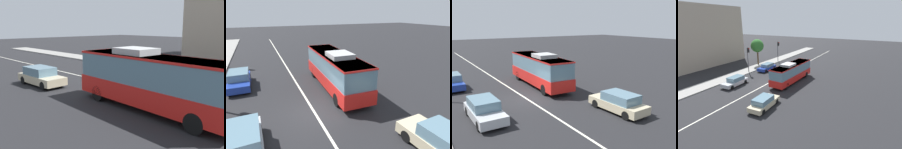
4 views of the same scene
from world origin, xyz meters
TOP-DOWN VIEW (x-y plane):
  - ground_plane at (0.00, 0.00)m, footprint 160.00×160.00m
  - sidewalk_kerb at (0.00, 8.34)m, footprint 80.00×3.24m
  - lane_centre_line at (0.00, 0.00)m, footprint 76.00×0.16m
  - transit_bus at (3.46, -3.05)m, footprint 10.09×2.91m
  - sedan_silver at (-2.64, 4.26)m, footprint 4.53×1.88m
  - sedan_beige at (-6.46, -4.50)m, footprint 4.57×1.99m

SIDE VIEW (x-z plane):
  - ground_plane at x=0.00m, z-range 0.00..0.00m
  - lane_centre_line at x=0.00m, z-range 0.00..0.01m
  - sidewalk_kerb at x=0.00m, z-range 0.00..0.14m
  - sedan_silver at x=-2.64m, z-range -0.01..1.46m
  - sedan_beige at x=-6.46m, z-range -0.01..1.46m
  - transit_bus at x=3.46m, z-range 0.08..3.54m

